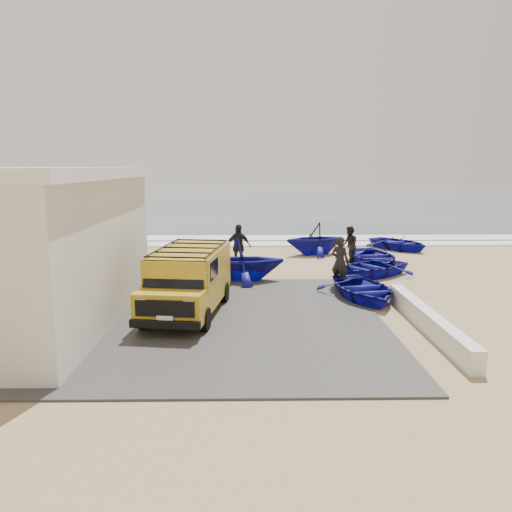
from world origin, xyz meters
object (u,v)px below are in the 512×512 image
object	(u,v)px
boat_mid_right	(372,257)
fisherman_middle	(349,245)
van	(189,279)
boat_near_right	(370,267)
fisherman_back	(238,247)
boat_far_left	(315,238)
parapet	(427,321)
boat_near_left	(363,289)
boat_far_right	(399,243)
boat_mid_left	(242,260)
fisherman_front	(340,262)

from	to	relation	value
boat_mid_right	fisherman_middle	world-z (taller)	fisherman_middle
van	boat_near_right	bearing A→B (deg)	44.65
fisherman_back	boat_far_left	bearing A→B (deg)	23.22
parapet	boat_mid_right	xyz separation A→B (m)	(0.70, 8.86, 0.12)
parapet	fisherman_back	distance (m)	9.74
boat_near_left	boat_far_left	world-z (taller)	boat_far_left
parapet	fisherman_back	size ratio (longest dim) A/B	3.12
boat_near_right	boat_far_right	size ratio (longest dim) A/B	1.00
boat_near_left	boat_mid_right	distance (m)	5.91
fisherman_middle	boat_far_right	bearing A→B (deg)	134.77
boat_far_right	fisherman_middle	distance (m)	5.18
van	fisherman_back	distance (m)	6.66
boat_mid_right	van	bearing A→B (deg)	-140.01
boat_near_right	boat_far_right	world-z (taller)	boat_near_right
boat_mid_left	fisherman_front	xyz separation A→B (m)	(3.54, -1.07, 0.10)
boat_far_left	fisherman_back	bearing A→B (deg)	-64.67
boat_mid_left	fisherman_middle	xyz separation A→B (m)	(4.77, 3.30, 0.02)
boat_mid_left	boat_mid_right	xyz separation A→B (m)	(5.72, 2.91, -0.44)
boat_near_right	boat_far_left	xyz separation A→B (m)	(-1.53, 5.06, 0.45)
van	fisherman_back	world-z (taller)	van
fisherman_front	boat_mid_left	bearing A→B (deg)	21.32
boat_far_left	fisherman_middle	bearing A→B (deg)	7.49
boat_mid_left	fisherman_back	world-z (taller)	fisherman_back
parapet	boat_near_left	size ratio (longest dim) A/B	1.73
boat_far_right	fisherman_front	xyz separation A→B (m)	(-4.63, -8.25, 0.58)
boat_near_left	boat_far_right	size ratio (longest dim) A/B	1.01
boat_far_right	parapet	bearing A→B (deg)	-136.04
parapet	boat_far_left	bearing A→B (deg)	97.03
boat_mid_left	boat_far_right	size ratio (longest dim) A/B	0.92
boat_near_left	fisherman_front	world-z (taller)	fisherman_front
boat_mid_right	boat_near_right	bearing A→B (deg)	-110.72
parapet	van	distance (m)	6.81
boat_mid_right	boat_far_left	distance (m)	3.64
boat_near_left	boat_mid_left	xyz separation A→B (m)	(-4.00, 2.74, 0.48)
boat_near_left	fisherman_middle	size ratio (longest dim) A/B	2.03
fisherman_front	boat_near_left	bearing A→B (deg)	143.66
boat_near_left	boat_near_right	distance (m)	3.66
boat_mid_right	fisherman_front	xyz separation A→B (m)	(-2.18, -3.98, 0.54)
fisherman_front	fisherman_middle	size ratio (longest dim) A/B	1.09
boat_near_right	boat_mid_right	size ratio (longest dim) A/B	0.90
parapet	fisherman_front	size ratio (longest dim) A/B	3.21
boat_mid_right	fisherman_front	bearing A→B (deg)	-123.40
fisherman_front	fisherman_back	size ratio (longest dim) A/B	0.97
boat_mid_right	boat_far_right	size ratio (longest dim) A/B	1.11
boat_far_right	boat_mid_left	bearing A→B (deg)	-171.22
parapet	van	size ratio (longest dim) A/B	1.25
van	boat_near_right	size ratio (longest dim) A/B	1.39
boat_mid_left	boat_mid_right	size ratio (longest dim) A/B	0.82
parapet	fisherman_middle	distance (m)	9.27
van	boat_far_right	distance (m)	15.02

